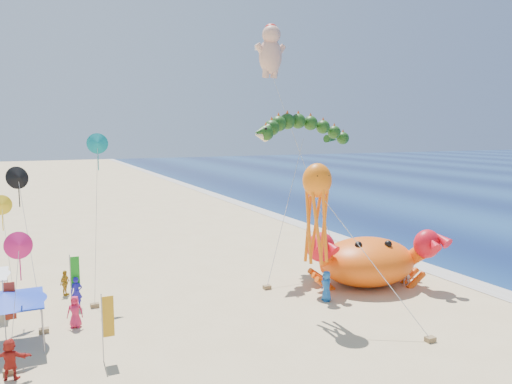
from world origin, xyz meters
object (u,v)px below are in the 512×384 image
(cherub_kite, at_px, (271,50))
(octopus_kite, at_px, (317,206))
(dragon_kite, at_px, (302,133))
(canopy_blue, at_px, (4,298))
(crab_inflatable, at_px, (368,260))

(cherub_kite, xyz_separation_m, octopus_kite, (-4.05, -14.03, -10.60))
(dragon_kite, bearing_deg, canopy_blue, -160.14)
(cherub_kite, height_order, octopus_kite, cherub_kite)
(cherub_kite, bearing_deg, crab_inflatable, -78.27)
(dragon_kite, relative_size, octopus_kite, 1.31)
(crab_inflatable, height_order, cherub_kite, cherub_kite)
(octopus_kite, bearing_deg, cherub_kite, 73.89)
(dragon_kite, xyz_separation_m, canopy_blue, (-20.70, -7.48, -7.83))
(octopus_kite, distance_m, canopy_blue, 16.53)
(dragon_kite, height_order, cherub_kite, cherub_kite)
(crab_inflatable, distance_m, cherub_kite, 18.64)
(dragon_kite, relative_size, cherub_kite, 0.60)
(crab_inflatable, height_order, dragon_kite, dragon_kite)
(cherub_kite, distance_m, octopus_kite, 18.04)
(octopus_kite, bearing_deg, canopy_blue, 169.69)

